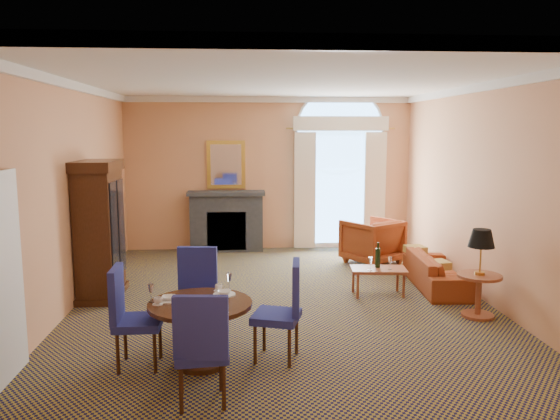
{
  "coord_description": "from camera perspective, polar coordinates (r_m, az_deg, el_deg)",
  "views": [
    {
      "loc": [
        -0.6,
        -7.75,
        2.51
      ],
      "look_at": [
        0.0,
        0.5,
        1.3
      ],
      "focal_mm": 35.0,
      "sensor_mm": 36.0,
      "label": 1
    }
  ],
  "objects": [
    {
      "name": "ground",
      "position": [
        8.17,
        0.26,
        -9.58
      ],
      "size": [
        7.5,
        7.5,
        0.0
      ],
      "primitive_type": "plane",
      "color": "#13133D",
      "rests_on": "ground"
    },
    {
      "name": "room_envelope",
      "position": [
        8.43,
        -0.26,
        8.32
      ],
      "size": [
        6.04,
        7.52,
        3.45
      ],
      "color": "tan",
      "rests_on": "ground"
    },
    {
      "name": "armoire",
      "position": [
        8.62,
        -18.33,
        -2.2
      ],
      "size": [
        0.59,
        1.05,
        2.07
      ],
      "color": "black",
      "rests_on": "ground"
    },
    {
      "name": "dining_table",
      "position": [
        6.0,
        -8.31,
        -11.17
      ],
      "size": [
        1.11,
        1.11,
        0.9
      ],
      "color": "black",
      "rests_on": "ground"
    },
    {
      "name": "dining_chair_north",
      "position": [
        6.8,
        -8.55,
        -7.9
      ],
      "size": [
        0.54,
        0.55,
        1.09
      ],
      "rotation": [
        0.0,
        0.0,
        3.26
      ],
      "color": "navy",
      "rests_on": "ground"
    },
    {
      "name": "dining_chair_south",
      "position": [
        5.1,
        -8.25,
        -13.54
      ],
      "size": [
        0.53,
        0.54,
        1.09
      ],
      "rotation": [
        0.0,
        0.0,
        0.1
      ],
      "color": "navy",
      "rests_on": "ground"
    },
    {
      "name": "dining_chair_east",
      "position": [
        6.07,
        0.61,
        -9.8
      ],
      "size": [
        0.61,
        0.61,
        1.09
      ],
      "rotation": [
        0.0,
        0.0,
        1.27
      ],
      "color": "navy",
      "rests_on": "ground"
    },
    {
      "name": "dining_chair_west",
      "position": [
        6.09,
        -15.58,
        -10.07
      ],
      "size": [
        0.51,
        0.49,
        1.09
      ],
      "rotation": [
        0.0,
        0.0,
        -1.57
      ],
      "color": "navy",
      "rests_on": "ground"
    },
    {
      "name": "sofa",
      "position": [
        9.18,
        16.15,
        -6.18
      ],
      "size": [
        0.82,
        1.85,
        0.53
      ],
      "primitive_type": "imported",
      "rotation": [
        0.0,
        0.0,
        1.51
      ],
      "color": "#9A401C",
      "rests_on": "ground"
    },
    {
      "name": "armchair",
      "position": [
        10.51,
        9.59,
        -3.23
      ],
      "size": [
        1.27,
        1.28,
        0.85
      ],
      "primitive_type": "imported",
      "rotation": [
        0.0,
        0.0,
        3.71
      ],
      "color": "#9A401C",
      "rests_on": "ground"
    },
    {
      "name": "coffee_table",
      "position": [
        8.52,
        10.25,
        -6.09
      ],
      "size": [
        0.88,
        0.55,
        0.81
      ],
      "rotation": [
        0.0,
        0.0,
        -0.11
      ],
      "color": "#9A4C2E",
      "rests_on": "ground"
    },
    {
      "name": "side_table",
      "position": [
        7.82,
        20.19,
        -5.18
      ],
      "size": [
        0.59,
        0.59,
        1.18
      ],
      "color": "#9A4C2E",
      "rests_on": "ground"
    }
  ]
}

